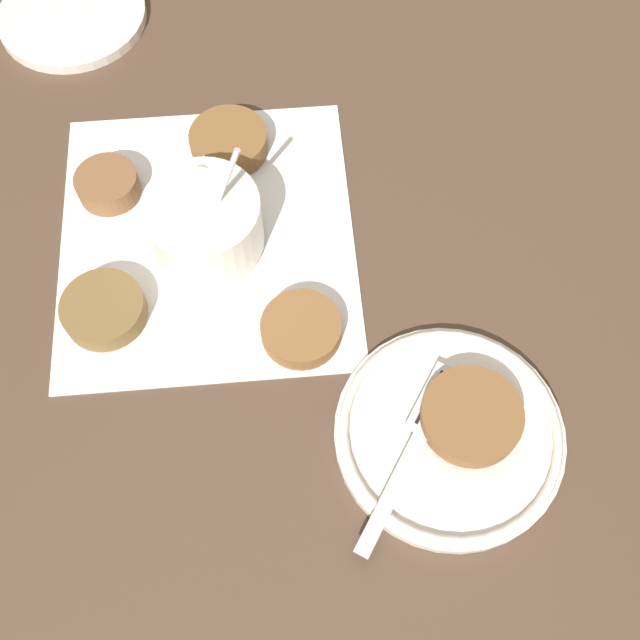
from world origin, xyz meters
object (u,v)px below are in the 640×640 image
(serving_plate, at_px, (449,433))
(extra_saucer, at_px, (72,16))
(sauce_bowl, at_px, (205,224))
(fork, at_px, (420,437))
(fritter_on_plate, at_px, (471,416))

(serving_plate, height_order, extra_saucer, serving_plate)
(sauce_bowl, height_order, fork, sauce_bowl)
(fork, bearing_deg, fritter_on_plate, -71.20)
(sauce_bowl, distance_m, serving_plate, 0.27)
(fritter_on_plate, relative_size, fork, 0.52)
(serving_plate, distance_m, fritter_on_plate, 0.02)
(fork, relative_size, extra_saucer, 0.98)
(sauce_bowl, xyz_separation_m, fork, (-0.19, -0.17, -0.01))
(fork, height_order, extra_saucer, fork)
(sauce_bowl, bearing_deg, fork, -138.35)
(fork, bearing_deg, sauce_bowl, 41.65)
(fritter_on_plate, bearing_deg, sauce_bowl, 49.78)
(sauce_bowl, relative_size, extra_saucer, 0.72)
(sauce_bowl, relative_size, fritter_on_plate, 1.43)
(fritter_on_plate, bearing_deg, serving_plate, 118.57)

